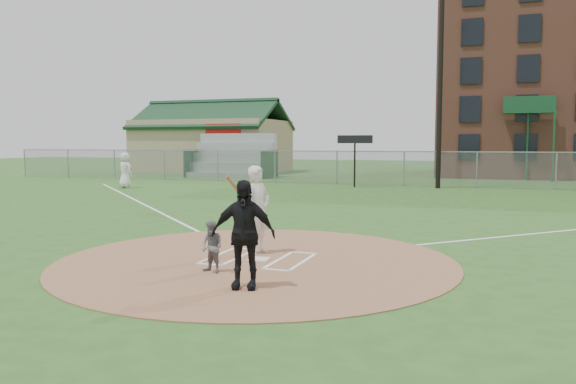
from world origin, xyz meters
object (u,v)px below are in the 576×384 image
(ondeck_player, at_px, (125,170))
(home_plate, at_px, (259,259))
(catcher, at_px, (212,247))
(umpire, at_px, (243,234))
(batter_at_plate, at_px, (257,209))

(ondeck_player, bearing_deg, home_plate, 154.58)
(catcher, height_order, umpire, umpire)
(catcher, height_order, batter_at_plate, batter_at_plate)
(umpire, height_order, ondeck_player, ondeck_player)
(umpire, bearing_deg, home_plate, 92.57)
(umpire, relative_size, ondeck_player, 0.95)
(catcher, height_order, ondeck_player, ondeck_player)
(batter_at_plate, bearing_deg, home_plate, -65.49)
(ondeck_player, relative_size, batter_at_plate, 1.00)
(ondeck_player, bearing_deg, batter_at_plate, 155.26)
(ondeck_player, bearing_deg, umpire, 151.99)
(home_plate, relative_size, batter_at_plate, 0.21)
(home_plate, height_order, umpire, umpire)
(home_plate, distance_m, umpire, 2.48)
(catcher, xyz_separation_m, ondeck_player, (-14.00, 16.74, 0.47))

